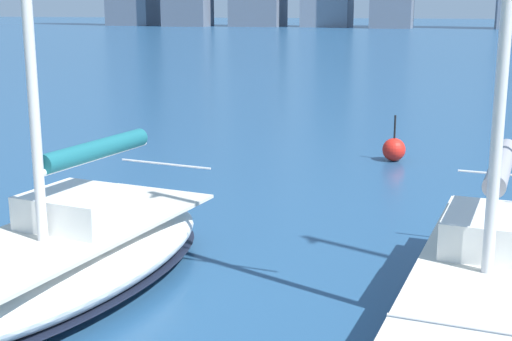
% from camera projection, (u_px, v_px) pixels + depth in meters
% --- Properties ---
extents(sailboat_grey, '(3.17, 7.98, 9.15)m').
position_uv_depth(sailboat_grey, '(488.00, 284.00, 10.42)').
color(sailboat_grey, white).
rests_on(sailboat_grey, ground).
extents(sailboat_teal, '(3.71, 7.19, 11.65)m').
position_uv_depth(sailboat_teal, '(68.00, 254.00, 11.59)').
color(sailboat_teal, white).
rests_on(sailboat_teal, ground).
extents(channel_buoy, '(0.70, 0.70, 1.40)m').
position_uv_depth(channel_buoy, '(394.00, 149.00, 21.58)').
color(channel_buoy, red).
rests_on(channel_buoy, ground).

